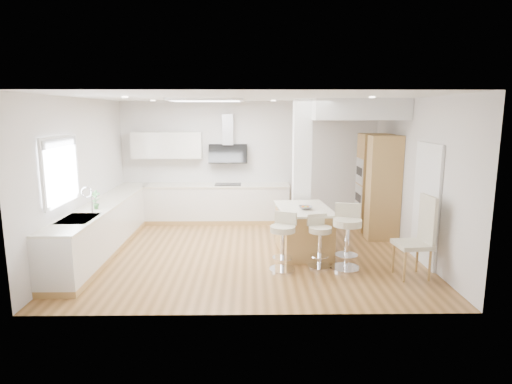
{
  "coord_description": "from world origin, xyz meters",
  "views": [
    {
      "loc": [
        0.02,
        -7.57,
        2.54
      ],
      "look_at": [
        0.12,
        0.4,
        1.05
      ],
      "focal_mm": 30.0,
      "sensor_mm": 36.0,
      "label": 1
    }
  ],
  "objects_px": {
    "bar_stool_b": "(319,238)",
    "peninsula": "(303,230)",
    "bar_stool_c": "(347,233)",
    "bar_stool_a": "(283,238)",
    "dining_chair": "(420,234)"
  },
  "relations": [
    {
      "from": "peninsula",
      "to": "bar_stool_b",
      "type": "distance_m",
      "value": 0.79
    },
    {
      "from": "peninsula",
      "to": "dining_chair",
      "type": "distance_m",
      "value": 2.07
    },
    {
      "from": "bar_stool_c",
      "to": "peninsula",
      "type": "bearing_deg",
      "value": 138.27
    },
    {
      "from": "bar_stool_b",
      "to": "bar_stool_c",
      "type": "height_order",
      "value": "bar_stool_c"
    },
    {
      "from": "bar_stool_b",
      "to": "bar_stool_c",
      "type": "xyz_separation_m",
      "value": [
        0.43,
        -0.09,
        0.11
      ]
    },
    {
      "from": "bar_stool_b",
      "to": "peninsula",
      "type": "bearing_deg",
      "value": 87.71
    },
    {
      "from": "peninsula",
      "to": "dining_chair",
      "type": "bearing_deg",
      "value": -41.24
    },
    {
      "from": "peninsula",
      "to": "bar_stool_c",
      "type": "distance_m",
      "value": 1.07
    },
    {
      "from": "peninsula",
      "to": "bar_stool_c",
      "type": "relative_size",
      "value": 1.36
    },
    {
      "from": "bar_stool_b",
      "to": "dining_chair",
      "type": "distance_m",
      "value": 1.56
    },
    {
      "from": "peninsula",
      "to": "bar_stool_a",
      "type": "height_order",
      "value": "bar_stool_a"
    },
    {
      "from": "bar_stool_a",
      "to": "bar_stool_c",
      "type": "xyz_separation_m",
      "value": [
        1.05,
        0.04,
        0.07
      ]
    },
    {
      "from": "peninsula",
      "to": "dining_chair",
      "type": "height_order",
      "value": "dining_chair"
    },
    {
      "from": "bar_stool_a",
      "to": "dining_chair",
      "type": "xyz_separation_m",
      "value": [
        2.1,
        -0.32,
        0.16
      ]
    },
    {
      "from": "dining_chair",
      "to": "peninsula",
      "type": "bearing_deg",
      "value": 137.97
    }
  ]
}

